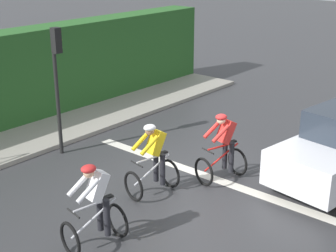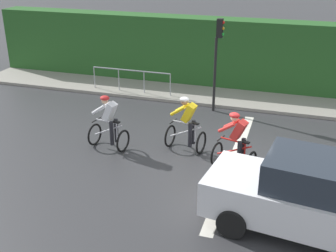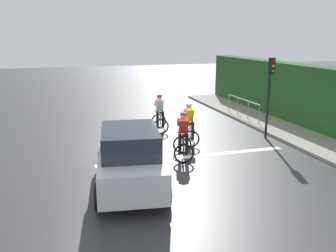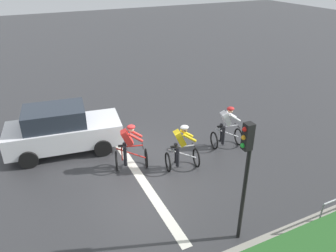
% 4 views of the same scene
% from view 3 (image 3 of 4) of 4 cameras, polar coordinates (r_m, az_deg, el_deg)
% --- Properties ---
extents(ground_plane, '(80.00, 80.00, 0.00)m').
position_cam_3_polar(ground_plane, '(12.91, 3.90, -4.63)').
color(ground_plane, '#333335').
extents(sidewalk_kerb, '(2.80, 19.37, 0.12)m').
position_cam_3_polar(sidewalk_kerb, '(17.12, 18.84, -0.42)').
color(sidewalk_kerb, gray).
rests_on(sidewalk_kerb, ground).
extents(stone_wall_low, '(0.44, 19.37, 0.57)m').
position_cam_3_polar(stone_wall_low, '(17.59, 21.29, 0.51)').
color(stone_wall_low, gray).
rests_on(stone_wall_low, ground).
extents(hedge_wall, '(1.10, 19.37, 2.86)m').
position_cam_3_polar(hedge_wall, '(17.56, 22.40, 4.21)').
color(hedge_wall, '#265623').
rests_on(hedge_wall, ground).
extents(road_marking_stop_line, '(7.00, 0.30, 0.01)m').
position_cam_3_polar(road_marking_stop_line, '(12.74, 4.20, -4.88)').
color(road_marking_stop_line, silver).
rests_on(road_marking_stop_line, ground).
extents(cyclist_lead, '(0.85, 1.18, 1.66)m').
position_cam_3_polar(cyclist_lead, '(15.83, -1.33, 1.95)').
color(cyclist_lead, black).
rests_on(cyclist_lead, ground).
extents(cyclist_second, '(0.86, 1.19, 1.66)m').
position_cam_3_polar(cyclist_second, '(13.95, 3.39, 0.22)').
color(cyclist_second, black).
rests_on(cyclist_second, ground).
extents(cyclist_mid, '(0.95, 1.23, 1.66)m').
position_cam_3_polar(cyclist_mid, '(12.27, 2.45, -1.73)').
color(cyclist_mid, black).
rests_on(cyclist_mid, ground).
extents(car_white, '(2.30, 4.29, 1.76)m').
position_cam_3_polar(car_white, '(10.01, -6.13, -5.08)').
color(car_white, silver).
rests_on(car_white, ground).
extents(traffic_light_near_crossing, '(0.20, 0.31, 3.34)m').
position_cam_3_polar(traffic_light_near_crossing, '(15.04, 16.04, 6.26)').
color(traffic_light_near_crossing, black).
rests_on(traffic_light_near_crossing, ground).
extents(pedestrian_railing_kerbside, '(0.07, 3.34, 1.03)m').
position_cam_3_polar(pedestrian_railing_kerbside, '(18.75, 11.96, 3.53)').
color(pedestrian_railing_kerbside, '#999EA3').
rests_on(pedestrian_railing_kerbside, ground).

